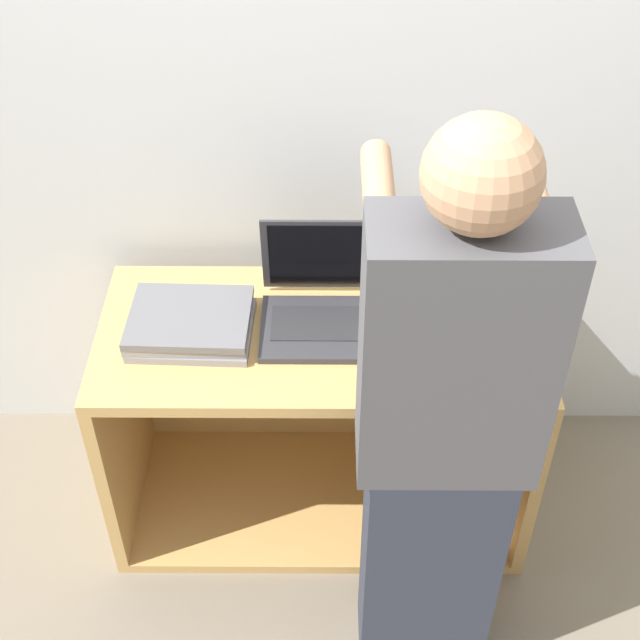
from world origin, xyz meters
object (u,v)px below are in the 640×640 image
laptop_open (320,304)px  person (444,444)px  laptop_stack_right (453,311)px  laptop_stack_left (191,323)px

laptop_open → person: size_ratio=0.20×
laptop_stack_right → person: (-0.08, -0.49, 0.02)m
laptop_stack_left → person: size_ratio=0.20×
person → laptop_stack_right: bearing=81.1°
laptop_stack_left → person: (0.64, -0.49, 0.07)m
laptop_open → laptop_stack_right: laptop_open is taller
laptop_stack_left → person: 0.81m
laptop_stack_left → person: bearing=-37.1°
laptop_stack_right → laptop_stack_left: bearing=-179.8°
laptop_stack_right → laptop_open: bearing=171.6°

